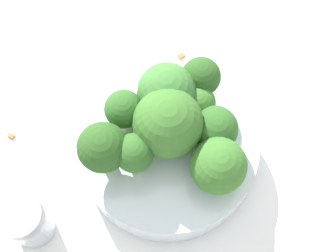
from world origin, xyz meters
TOP-DOWN VIEW (x-y plane):
  - ground_plane at (0.00, 0.00)m, footprint 3.00×3.00m
  - bowl at (0.00, 0.00)m, footprint 0.16×0.16m
  - broccoli_floret_0 at (0.01, 0.04)m, footprint 0.03×0.03m
  - broccoli_floret_1 at (0.01, -0.04)m, footprint 0.04×0.04m
  - broccoli_floret_2 at (-0.00, 0.00)m, footprint 0.06×0.06m
  - broccoli_floret_3 at (0.03, 0.01)m, footprint 0.05×0.05m
  - broccoli_floret_4 at (-0.03, 0.05)m, footprint 0.04×0.04m
  - broccoli_floret_5 at (-0.03, 0.02)m, footprint 0.03×0.03m
  - broccoli_floret_6 at (0.03, -0.02)m, footprint 0.03×0.03m
  - broccoli_floret_7 at (-0.02, -0.05)m, footprint 0.05×0.05m
  - broccoli_floret_8 at (0.05, -0.02)m, footprint 0.03×0.03m
  - pepper_shaker at (-0.09, 0.10)m, footprint 0.04×0.04m
  - almond_crumb_0 at (-0.01, 0.15)m, footprint 0.01×0.01m
  - almond_crumb_1 at (0.11, 0.01)m, footprint 0.01×0.01m

SIDE VIEW (x-z plane):
  - ground_plane at x=0.00m, z-range 0.00..0.00m
  - almond_crumb_0 at x=-0.01m, z-range 0.00..0.01m
  - almond_crumb_1 at x=0.11m, z-range 0.00..0.01m
  - bowl at x=0.00m, z-range 0.00..0.04m
  - pepper_shaker at x=-0.09m, z-range 0.00..0.06m
  - broccoli_floret_6 at x=0.03m, z-range 0.04..0.08m
  - broccoli_floret_1 at x=0.01m, z-range 0.04..0.09m
  - broccoli_floret_7 at x=-0.02m, z-range 0.04..0.09m
  - broccoli_floret_0 at x=0.01m, z-range 0.04..0.09m
  - broccoli_floret_8 at x=0.05m, z-range 0.04..0.09m
  - broccoli_floret_5 at x=-0.03m, z-range 0.05..0.10m
  - broccoli_floret_3 at x=0.03m, z-range 0.04..0.11m
  - broccoli_floret_4 at x=-0.03m, z-range 0.05..0.11m
  - broccoli_floret_2 at x=0.00m, z-range 0.04..0.11m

